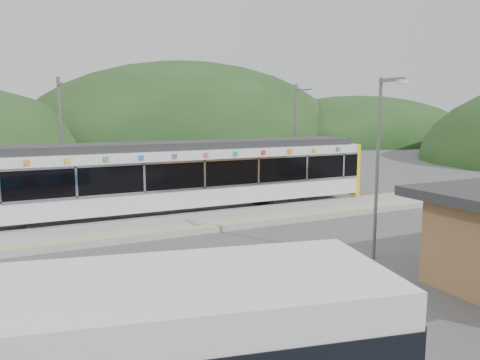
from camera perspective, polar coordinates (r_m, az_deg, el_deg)
name	(u,v)px	position (r m, az deg, el deg)	size (l,w,h in m)	color
ground	(263,238)	(19.80, 2.87, -7.13)	(120.00, 120.00, 0.00)	#4C4C4F
hills	(313,204)	(27.37, 8.92, -2.88)	(146.00, 149.00, 26.00)	#1E3D19
platform	(231,219)	(22.62, -1.16, -4.76)	(26.00, 3.20, 0.30)	#9E9E99
yellow_line	(242,221)	(21.44, 0.30, -5.07)	(26.00, 0.10, 0.01)	yellow
train	(185,174)	(24.26, -6.69, 0.67)	(20.44, 3.01, 3.74)	black
catenary_mast_west	(62,144)	(25.42, -20.92, 4.12)	(0.18, 1.80, 7.00)	slate
catenary_mast_east	(296,137)	(30.07, 6.78, 5.18)	(0.18, 1.80, 7.00)	slate
lamp_post	(381,154)	(17.00, 16.76, 3.10)	(0.36, 1.12, 6.44)	slate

